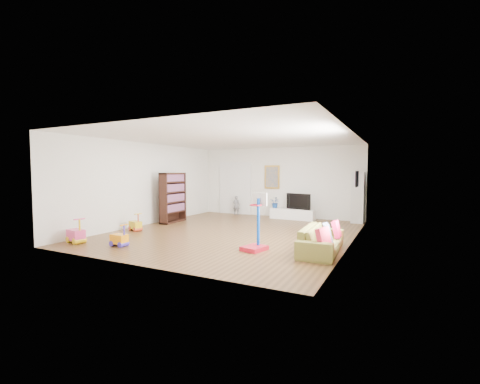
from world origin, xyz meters
The scene contains 25 objects.
floor centered at (0.00, 0.00, 0.00)m, with size 6.50×7.50×0.00m, color brown.
ceiling centered at (0.00, 0.00, 2.70)m, with size 6.50×7.50×0.00m, color white.
wall_back centered at (0.00, 3.75, 1.35)m, with size 6.50×0.00×2.70m, color white.
wall_front centered at (0.00, -3.75, 1.35)m, with size 6.50×0.00×2.70m, color white.
wall_left centered at (-3.25, 0.00, 1.35)m, with size 0.00×7.50×2.70m, color silver.
wall_right centered at (3.25, 0.00, 1.35)m, with size 0.00×7.50×2.70m, color silver.
navy_accent centered at (3.23, 1.40, 1.85)m, with size 0.01×3.20×1.70m, color black.
olive_wainscot centered at (3.23, 1.40, 0.50)m, with size 0.01×3.20×1.00m, color brown.
doorway centered at (-1.90, 3.71, 1.05)m, with size 1.45×0.06×2.10m, color white.
painting_back centered at (-0.25, 3.71, 1.55)m, with size 0.62×0.06×0.92m, color gold.
artwork_right centered at (3.17, 1.60, 1.55)m, with size 0.04×0.56×0.46m, color #7F3F8C.
media_console centered at (0.75, 3.23, 0.19)m, with size 1.66×0.41×0.39m, color white.
tall_cabinet centered at (3.00, 3.42, 0.87)m, with size 0.41×0.41×1.74m, color silver.
bookshelf centered at (-2.75, 0.69, 0.86)m, with size 0.31×1.18×1.72m, color black.
sofa centered at (2.78, -1.17, 0.28)m, with size 1.89×0.74×0.55m, color olive.
basketball_hoop centered at (1.42, -1.70, 0.65)m, with size 0.44×0.54×1.29m, color red.
ride_on_yellow centered at (-2.74, -1.10, 0.26)m, with size 0.40×0.25×0.53m, color gold.
ride_on_orange centered at (-1.60, -2.76, 0.26)m, with size 0.39×0.24×0.53m, color orange.
ride_on_pink centered at (-2.82, -2.99, 0.31)m, with size 0.47×0.29×0.62m, color #FC468A.
child centered at (-1.69, 3.42, 0.39)m, with size 0.28×0.19×0.78m, color slate.
tv centered at (1.01, 3.27, 0.68)m, with size 1.01×0.13×0.58m, color black.
vase_plant centered at (0.07, 3.25, 0.60)m, with size 0.38×0.33×0.42m, color navy.
pillow_left centered at (2.95, -1.75, 0.44)m, with size 0.11×0.40×0.40m, color #D02A47.
pillow_center centered at (2.93, -1.21, 0.44)m, with size 0.11×0.41×0.41m, color white.
pillow_right centered at (3.00, -0.62, 0.44)m, with size 0.10×0.38×0.38m, color #C91747.
Camera 1 is at (4.31, -8.15, 1.75)m, focal length 24.00 mm.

